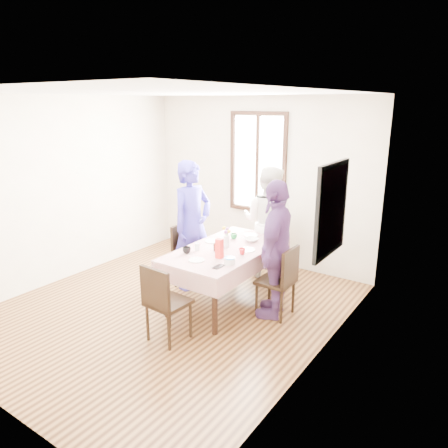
% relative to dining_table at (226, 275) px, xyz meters
% --- Properties ---
extents(ground, '(4.50, 4.50, 0.00)m').
position_rel_dining_table_xyz_m(ground, '(-0.49, -0.60, -0.38)').
color(ground, '#321A0B').
rests_on(ground, ground).
extents(back_wall, '(4.00, 0.00, 4.00)m').
position_rel_dining_table_xyz_m(back_wall, '(-0.49, 1.65, 0.98)').
color(back_wall, beige).
rests_on(back_wall, ground).
extents(right_wall, '(0.00, 4.50, 4.50)m').
position_rel_dining_table_xyz_m(right_wall, '(1.51, -0.60, 0.98)').
color(right_wall, beige).
rests_on(right_wall, ground).
extents(window_frame, '(1.02, 0.06, 1.62)m').
position_rel_dining_table_xyz_m(window_frame, '(-0.49, 1.63, 1.27)').
color(window_frame, black).
rests_on(window_frame, back_wall).
extents(window_pane, '(0.90, 0.02, 1.50)m').
position_rel_dining_table_xyz_m(window_pane, '(-0.49, 1.64, 1.27)').
color(window_pane, white).
rests_on(window_pane, back_wall).
extents(art_poster, '(0.04, 0.76, 0.96)m').
position_rel_dining_table_xyz_m(art_poster, '(1.49, -0.30, 1.18)').
color(art_poster, red).
rests_on(art_poster, right_wall).
extents(dining_table, '(0.85, 1.66, 0.75)m').
position_rel_dining_table_xyz_m(dining_table, '(0.00, 0.00, 0.00)').
color(dining_table, black).
rests_on(dining_table, ground).
extents(tablecloth, '(0.97, 1.78, 0.01)m').
position_rel_dining_table_xyz_m(tablecloth, '(0.00, -0.00, 0.38)').
color(tablecloth, '#600711').
rests_on(tablecloth, dining_table).
extents(chair_left, '(0.45, 0.45, 0.91)m').
position_rel_dining_table_xyz_m(chair_left, '(-0.71, 0.16, 0.08)').
color(chair_left, black).
rests_on(chair_left, ground).
extents(chair_right, '(0.42, 0.42, 0.91)m').
position_rel_dining_table_xyz_m(chair_right, '(0.71, 0.05, 0.08)').
color(chair_right, black).
rests_on(chair_right, ground).
extents(chair_far, '(0.43, 0.43, 0.91)m').
position_rel_dining_table_xyz_m(chair_far, '(0.00, 1.14, 0.08)').
color(chair_far, black).
rests_on(chair_far, ground).
extents(chair_near, '(0.45, 0.45, 0.91)m').
position_rel_dining_table_xyz_m(chair_near, '(0.00, -1.14, 0.08)').
color(chair_near, black).
rests_on(chair_near, ground).
extents(person_left, '(0.54, 0.73, 1.84)m').
position_rel_dining_table_xyz_m(person_left, '(-0.69, 0.16, 0.54)').
color(person_left, '#352C9A').
rests_on(person_left, ground).
extents(person_far, '(0.87, 0.70, 1.71)m').
position_rel_dining_table_xyz_m(person_far, '(0.00, 1.12, 0.48)').
color(person_far, white).
rests_on(person_far, ground).
extents(person_right, '(0.66, 1.09, 1.73)m').
position_rel_dining_table_xyz_m(person_right, '(0.69, 0.05, 0.49)').
color(person_right, '#523065').
rests_on(person_right, ground).
extents(mug_black, '(0.11, 0.11, 0.08)m').
position_rel_dining_table_xyz_m(mug_black, '(-0.30, -0.45, 0.43)').
color(mug_black, black).
rests_on(mug_black, tablecloth).
extents(mug_flag, '(0.11, 0.11, 0.08)m').
position_rel_dining_table_xyz_m(mug_flag, '(0.30, -0.09, 0.43)').
color(mug_flag, red).
rests_on(mug_flag, tablecloth).
extents(mug_green, '(0.13, 0.13, 0.07)m').
position_rel_dining_table_xyz_m(mug_green, '(-0.13, 0.39, 0.42)').
color(mug_green, '#0C7226').
rests_on(mug_green, tablecloth).
extents(serving_bowl, '(0.25, 0.25, 0.05)m').
position_rel_dining_table_xyz_m(serving_bowl, '(0.13, 0.42, 0.41)').
color(serving_bowl, white).
rests_on(serving_bowl, tablecloth).
extents(juice_carton, '(0.08, 0.08, 0.24)m').
position_rel_dining_table_xyz_m(juice_carton, '(0.14, -0.35, 0.51)').
color(juice_carton, red).
rests_on(juice_carton, tablecloth).
extents(butter_tub, '(0.14, 0.14, 0.07)m').
position_rel_dining_table_xyz_m(butter_tub, '(0.35, -0.44, 0.42)').
color(butter_tub, white).
rests_on(butter_tub, tablecloth).
extents(jam_jar, '(0.07, 0.07, 0.10)m').
position_rel_dining_table_xyz_m(jam_jar, '(-0.05, -0.16, 0.44)').
color(jam_jar, black).
rests_on(jam_jar, tablecloth).
extents(drinking_glass, '(0.07, 0.07, 0.09)m').
position_rel_dining_table_xyz_m(drinking_glass, '(-0.26, -0.28, 0.43)').
color(drinking_glass, silver).
rests_on(drinking_glass, tablecloth).
extents(smartphone, '(0.08, 0.16, 0.01)m').
position_rel_dining_table_xyz_m(smartphone, '(0.30, -0.60, 0.39)').
color(smartphone, black).
rests_on(smartphone, tablecloth).
extents(flower_vase, '(0.08, 0.08, 0.16)m').
position_rel_dining_table_xyz_m(flower_vase, '(-0.02, 0.03, 0.47)').
color(flower_vase, silver).
rests_on(flower_vase, tablecloth).
extents(plate_left, '(0.20, 0.20, 0.01)m').
position_rel_dining_table_xyz_m(plate_left, '(-0.31, 0.11, 0.39)').
color(plate_left, white).
rests_on(plate_left, tablecloth).
extents(plate_right, '(0.20, 0.20, 0.01)m').
position_rel_dining_table_xyz_m(plate_right, '(0.27, 0.08, 0.39)').
color(plate_right, white).
rests_on(plate_right, tablecloth).
extents(plate_far, '(0.20, 0.20, 0.01)m').
position_rel_dining_table_xyz_m(plate_far, '(-0.00, 0.65, 0.39)').
color(plate_far, white).
rests_on(plate_far, tablecloth).
extents(plate_near, '(0.20, 0.20, 0.01)m').
position_rel_dining_table_xyz_m(plate_near, '(-0.04, -0.58, 0.39)').
color(plate_near, white).
rests_on(plate_near, tablecloth).
extents(butter_lid, '(0.12, 0.12, 0.01)m').
position_rel_dining_table_xyz_m(butter_lid, '(0.35, -0.44, 0.46)').
color(butter_lid, blue).
rests_on(butter_lid, butter_tub).
extents(flower_bunch, '(0.09, 0.09, 0.10)m').
position_rel_dining_table_xyz_m(flower_bunch, '(-0.02, 0.03, 0.59)').
color(flower_bunch, yellow).
rests_on(flower_bunch, flower_vase).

